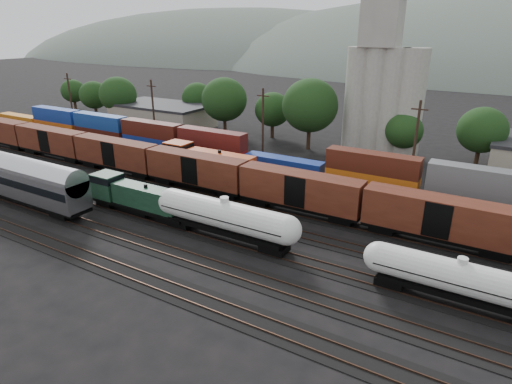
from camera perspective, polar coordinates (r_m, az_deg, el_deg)
The scene contains 13 objects.
ground at distance 48.79m, azimuth 0.29°, elevation -4.33°, with size 600.00×600.00×0.00m, color black.
tracks at distance 48.77m, azimuth 0.29°, elevation -4.28°, with size 180.00×33.20×0.20m.
green_locomotive at distance 52.95m, azimuth -16.42°, elevation -0.38°, with size 15.39×2.72×4.07m.
tank_car_a at distance 44.37m, azimuth -4.17°, elevation -3.26°, with size 17.25×3.09×4.52m.
tank_car_b at distance 37.89m, azimuth 25.45°, elevation -10.44°, with size 15.31×2.74×4.01m.
passenger_coach at distance 62.32m, azimuth -30.12°, elevation 2.11°, with size 26.85×3.31×6.10m.
orange_locomotive at distance 63.71m, azimuth -7.11°, elevation 4.15°, with size 18.16×3.03×4.54m.
boxcar_string at distance 48.06m, azimuth 14.20°, elevation -1.36°, with size 184.40×2.90×4.20m.
container_wall at distance 57.91m, azimuth 14.56°, elevation 2.13°, with size 171.14×2.60×5.80m.
grain_silo at distance 77.07m, azimuth 16.56°, elevation 12.99°, with size 13.40×5.00×29.00m.
industrial_sheds at distance 77.18m, azimuth 18.15°, elevation 6.22°, with size 119.38×17.26×5.10m.
tree_band at distance 76.04m, azimuth 20.57°, elevation 9.12°, with size 166.80×19.40×12.96m.
utility_poles at distance 65.72m, azimuth 10.13°, elevation 7.78°, with size 122.20×0.36×12.00m.
Camera 1 is at (22.25, -38.07, 20.87)m, focal length 30.00 mm.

